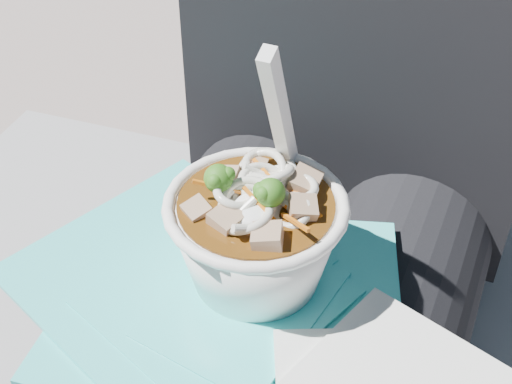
% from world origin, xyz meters
% --- Properties ---
extents(person_body, '(0.34, 0.94, 0.98)m').
position_xyz_m(person_body, '(-0.00, 0.09, 0.53)').
color(person_body, black).
rests_on(person_body, ground).
extents(plastic_bag, '(0.34, 0.31, 0.01)m').
position_xyz_m(plastic_bag, '(-0.03, 0.00, 0.59)').
color(plastic_bag, '#30CAC9').
rests_on(plastic_bag, lap).
extents(udon_bowl, '(0.15, 0.15, 0.19)m').
position_xyz_m(udon_bowl, '(-0.01, 0.04, 0.64)').
color(udon_bowl, white).
rests_on(udon_bowl, plastic_bag).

